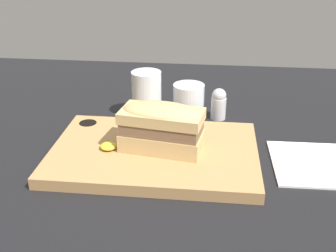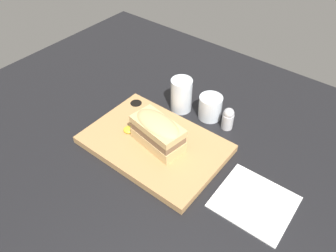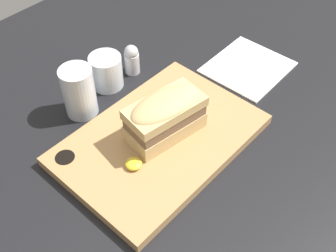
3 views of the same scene
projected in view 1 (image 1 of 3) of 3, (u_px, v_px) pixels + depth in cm
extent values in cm
cube|color=black|center=(198.00, 158.00, 80.70)|extent=(156.55, 114.90, 2.00)
cube|color=tan|center=(155.00, 153.00, 78.25)|extent=(37.90, 25.80, 2.11)
cylinder|color=black|center=(88.00, 125.00, 87.87)|extent=(3.61, 3.61, 1.05)
cube|color=tan|center=(162.00, 140.00, 76.87)|extent=(15.67, 9.59, 3.31)
cube|color=brown|center=(162.00, 127.00, 75.67)|extent=(15.04, 9.21, 2.25)
cube|color=tan|center=(162.00, 116.00, 74.77)|extent=(15.67, 9.59, 1.99)
ellipsoid|color=tan|center=(162.00, 112.00, 74.41)|extent=(15.35, 9.40, 2.98)
ellipsoid|color=yellow|center=(108.00, 146.00, 77.13)|extent=(3.03, 3.03, 1.21)
cylinder|color=silver|center=(147.00, 95.00, 92.95)|extent=(6.58, 6.58, 10.80)
cylinder|color=silver|center=(147.00, 107.00, 94.13)|extent=(5.79, 5.79, 4.86)
cylinder|color=silver|center=(189.00, 100.00, 94.86)|extent=(7.02, 7.02, 7.39)
cylinder|color=#33050F|center=(188.00, 106.00, 95.43)|extent=(6.32, 6.32, 4.33)
cube|color=white|center=(322.00, 164.00, 76.15)|extent=(18.00, 16.44, 0.40)
cylinder|color=silver|center=(218.00, 108.00, 93.89)|extent=(3.35, 3.35, 4.92)
sphere|color=#B7B7BC|center=(219.00, 95.00, 92.58)|extent=(3.18, 3.18, 3.18)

